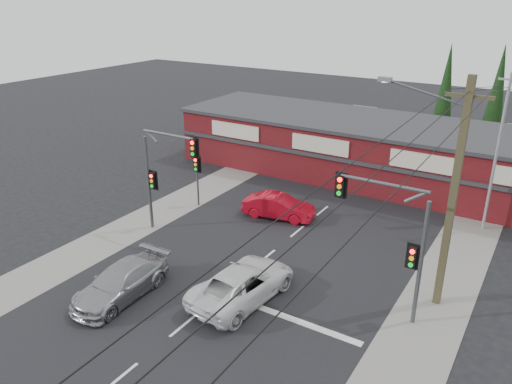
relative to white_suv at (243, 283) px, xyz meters
The scene contains 18 objects.
ground 1.79m from the white_suv, 127.87° to the left, with size 120.00×120.00×0.00m, color black.
road_strip 6.40m from the white_suv, 98.99° to the left, with size 14.00×70.00×0.01m, color black.
verge_left 11.41m from the white_suv, 146.53° to the left, with size 3.00×70.00×0.02m, color gray.
verge_right 9.82m from the white_suv, 39.91° to the left, with size 3.00×70.00×0.02m, color gray.
stop_line 2.63m from the white_suv, ahead, with size 6.50×0.35×0.01m, color silver.
white_suv is the anchor object (origin of this frame).
silver_suv 5.48m from the white_suv, 149.56° to the right, with size 2.05×5.05×1.47m, color #989A9D.
red_sedan 8.86m from the white_suv, 109.01° to the left, with size 1.51×4.33×1.43m, color #AA0A19.
lane_dashes 1.82m from the white_suv, 126.84° to the right, with size 0.12×32.39×0.01m.
shop_building 18.42m from the white_suv, 96.21° to the left, with size 27.30×8.40×4.22m.
conifer_near 25.83m from the white_suv, 84.34° to the left, with size 1.80×1.80×9.25m.
conifer_far 28.32m from the white_suv, 77.58° to the left, with size 1.80×1.80×9.25m.
traffic_mast_left 8.71m from the white_suv, 156.15° to the left, with size 3.77×0.27×5.97m.
traffic_mast_right 7.05m from the white_suv, 21.24° to the left, with size 3.96×0.27×5.97m.
pedestal_signal 11.08m from the white_suv, 138.37° to the left, with size 0.55×0.27×3.38m.
utility_pole 9.69m from the white_suv, 30.06° to the left, with size 4.38×0.59×10.00m.
steel_pole 16.00m from the white_suv, 58.91° to the left, with size 1.20×0.16×9.00m.
power_lines 11.21m from the white_suv, ahead, with size 2.01×29.00×1.22m.
Camera 1 is at (11.56, -17.16, 12.90)m, focal length 35.00 mm.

